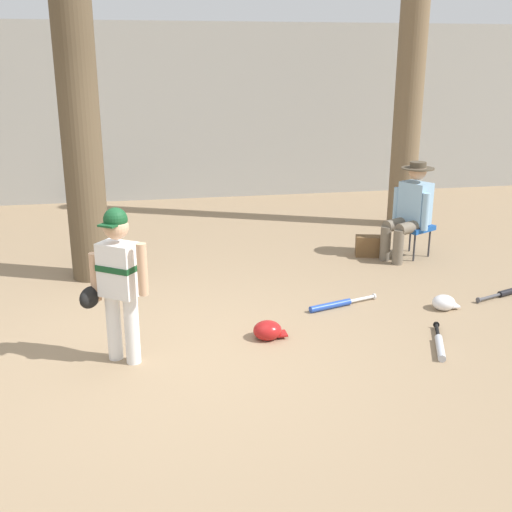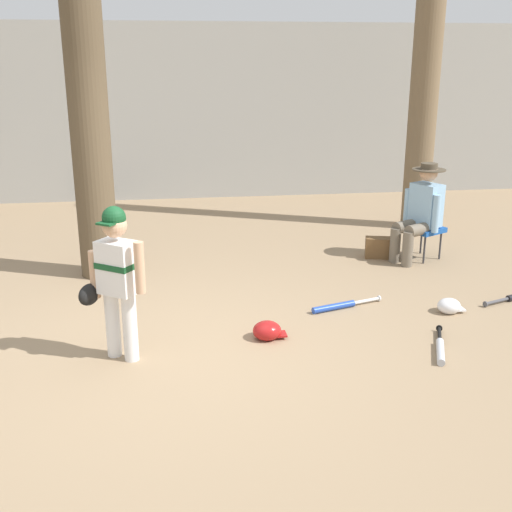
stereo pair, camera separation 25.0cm
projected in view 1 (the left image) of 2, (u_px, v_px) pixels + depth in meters
name	position (u px, v px, depth m)	size (l,w,h in m)	color
ground_plane	(173.00, 359.00, 5.27)	(60.00, 60.00, 0.00)	#937A5B
concrete_back_wall	(146.00, 113.00, 10.91)	(18.00, 0.36, 3.00)	#9E9E99
tree_near_player	(76.00, 72.00, 6.58)	(0.63, 0.63, 5.18)	brown
tree_behind_spectator	(413.00, 40.00, 8.74)	(0.68, 0.68, 6.04)	brown
young_ballplayer	(117.00, 276.00, 5.02)	(0.60, 0.39, 1.31)	white
folding_stool	(413.00, 228.00, 7.91)	(0.54, 0.54, 0.41)	#194C9E
seated_spectator	(410.00, 208.00, 7.77)	(0.67, 0.56, 1.20)	#6B6051
handbag_beside_stool	(369.00, 246.00, 7.98)	(0.34, 0.18, 0.26)	brown
bat_blue_youth	(336.00, 304.00, 6.35)	(0.78, 0.30, 0.07)	#2347AD
bat_aluminum_silver	(440.00, 345.00, 5.45)	(0.33, 0.69, 0.07)	#B7BCC6
bat_black_composite	(511.00, 291.00, 6.70)	(0.79, 0.33, 0.07)	black
batting_helmet_white	(444.00, 303.00, 6.30)	(0.27, 0.21, 0.16)	silver
batting_helmet_red	(268.00, 330.00, 5.64)	(0.31, 0.23, 0.18)	#A81919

